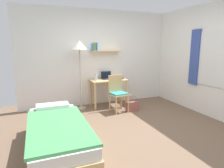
{
  "coord_description": "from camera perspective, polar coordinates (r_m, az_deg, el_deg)",
  "views": [
    {
      "loc": [
        -1.71,
        -3.19,
        1.63
      ],
      "look_at": [
        -0.25,
        0.51,
        0.85
      ],
      "focal_mm": 31.23,
      "sensor_mm": 36.0,
      "label": 1
    }
  ],
  "objects": [
    {
      "name": "bed",
      "position": [
        3.29,
        -15.55,
        -14.38
      ],
      "size": [
        0.87,
        1.98,
        0.54
      ],
      "color": "tan",
      "rests_on": "ground_plane"
    },
    {
      "name": "handbag",
      "position": [
        5.0,
        6.0,
        -6.36
      ],
      "size": [
        0.33,
        0.12,
        0.41
      ],
      "color": "#99564C",
      "rests_on": "ground_plane"
    },
    {
      "name": "desk",
      "position": [
        5.32,
        -1.15,
        -0.13
      ],
      "size": [
        0.98,
        0.58,
        0.73
      ],
      "color": "tan",
      "rests_on": "ground_plane"
    },
    {
      "name": "laptop",
      "position": [
        5.37,
        -1.59,
        2.07
      ],
      "size": [
        0.3,
        0.21,
        0.21
      ],
      "color": "#2D2D33",
      "rests_on": "desk"
    },
    {
      "name": "ground_plane",
      "position": [
        3.97,
        6.2,
        -13.23
      ],
      "size": [
        5.28,
        5.28,
        0.0
      ],
      "primitive_type": "plane",
      "color": "brown"
    },
    {
      "name": "water_bottle",
      "position": [
        5.1,
        -4.7,
        2.15
      ],
      "size": [
        0.07,
        0.07,
        0.21
      ],
      "primitive_type": "cylinder",
      "color": "silver",
      "rests_on": "desk"
    },
    {
      "name": "desk_chair",
      "position": [
        4.9,
        1.69,
        -2.25
      ],
      "size": [
        0.46,
        0.45,
        0.91
      ],
      "color": "tan",
      "rests_on": "ground_plane"
    },
    {
      "name": "wall_back",
      "position": [
        5.49,
        -3.45,
        7.67
      ],
      "size": [
        4.4,
        0.27,
        2.6
      ],
      "color": "white",
      "rests_on": "ground_plane"
    },
    {
      "name": "standing_lamp",
      "position": [
        5.0,
        -9.49,
        10.0
      ],
      "size": [
        0.37,
        0.37,
        1.76
      ],
      "color": "#B2A893",
      "rests_on": "ground_plane"
    },
    {
      "name": "wall_right",
      "position": [
        4.93,
        27.92,
        6.02
      ],
      "size": [
        0.1,
        4.4,
        2.6
      ],
      "color": "white",
      "rests_on": "ground_plane"
    },
    {
      "name": "book_stack",
      "position": [
        5.39,
        2.44,
        1.91
      ],
      "size": [
        0.2,
        0.23,
        0.07
      ],
      "color": "orange",
      "rests_on": "desk"
    }
  ]
}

